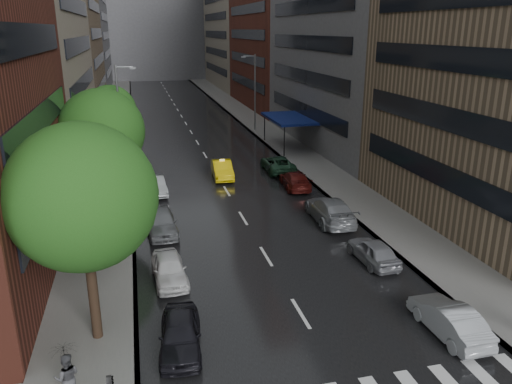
% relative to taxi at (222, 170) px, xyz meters
% --- Properties ---
extents(ground, '(220.00, 220.00, 0.00)m').
position_rel_taxi_xyz_m(ground, '(-0.30, -25.67, -0.73)').
color(ground, gray).
rests_on(ground, ground).
extents(road, '(14.00, 140.00, 0.01)m').
position_rel_taxi_xyz_m(road, '(-0.30, 24.33, -0.73)').
color(road, black).
rests_on(road, ground).
extents(sidewalk_left, '(4.00, 140.00, 0.15)m').
position_rel_taxi_xyz_m(sidewalk_left, '(-9.30, 24.33, -0.66)').
color(sidewalk_left, gray).
rests_on(sidewalk_left, ground).
extents(sidewalk_right, '(4.00, 140.00, 0.15)m').
position_rel_taxi_xyz_m(sidewalk_right, '(8.70, 24.33, -0.66)').
color(sidewalk_right, gray).
rests_on(sidewalk_right, ground).
extents(buildings_right, '(8.05, 109.10, 36.00)m').
position_rel_taxi_xyz_m(buildings_right, '(14.70, 31.03, 14.30)').
color(buildings_right, '#937A5B').
rests_on(buildings_right, ground).
extents(building_far, '(40.00, 14.00, 32.00)m').
position_rel_taxi_xyz_m(building_far, '(-0.30, 92.33, 15.27)').
color(building_far, slate).
rests_on(building_far, ground).
extents(tree_near, '(5.58, 5.58, 8.90)m').
position_rel_taxi_xyz_m(tree_near, '(-8.90, -21.56, 5.36)').
color(tree_near, '#382619').
rests_on(tree_near, ground).
extents(tree_mid, '(5.36, 5.36, 8.54)m').
position_rel_taxi_xyz_m(tree_mid, '(-8.90, -7.51, 5.11)').
color(tree_mid, '#382619').
rests_on(tree_mid, ground).
extents(tree_far, '(4.59, 4.59, 7.31)m').
position_rel_taxi_xyz_m(tree_far, '(-8.90, 6.51, 4.27)').
color(tree_far, '#382619').
rests_on(tree_far, ground).
extents(taxi, '(1.80, 4.53, 1.47)m').
position_rel_taxi_xyz_m(taxi, '(0.00, 0.00, 0.00)').
color(taxi, yellow).
rests_on(taxi, ground).
extents(parked_cars_left, '(2.00, 24.10, 1.50)m').
position_rel_taxi_xyz_m(parked_cars_left, '(-5.70, -13.67, -0.04)').
color(parked_cars_left, black).
rests_on(parked_cars_left, ground).
extents(parked_cars_right, '(2.50, 30.03, 1.59)m').
position_rel_taxi_xyz_m(parked_cars_right, '(5.10, -9.49, -0.02)').
color(parked_cars_right, '#AAAEB4').
rests_on(parked_cars_right, ground).
extents(ped_black_umbrella, '(0.96, 0.98, 2.09)m').
position_rel_taxi_xyz_m(ped_black_umbrella, '(-9.61, -25.12, 0.65)').
color(ped_black_umbrella, '#4B4B50').
rests_on(ped_black_umbrella, sidewalk_left).
extents(street_lamp_left, '(1.74, 0.22, 9.00)m').
position_rel_taxi_xyz_m(street_lamp_left, '(-8.02, 4.33, 4.16)').
color(street_lamp_left, gray).
rests_on(street_lamp_left, sidewalk_left).
extents(street_lamp_right, '(1.74, 0.22, 9.00)m').
position_rel_taxi_xyz_m(street_lamp_right, '(7.42, 19.33, 4.16)').
color(street_lamp_right, gray).
rests_on(street_lamp_right, sidewalk_right).
extents(awning, '(4.00, 8.00, 3.12)m').
position_rel_taxi_xyz_m(awning, '(8.68, 9.33, 2.40)').
color(awning, navy).
rests_on(awning, sidewalk_right).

